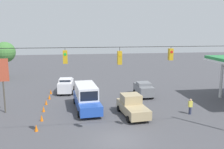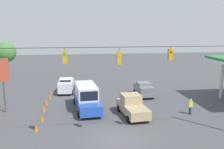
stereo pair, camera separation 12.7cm
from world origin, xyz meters
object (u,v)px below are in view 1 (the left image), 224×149
Objects in this scene: box_truck_blue_withflow_mid at (86,97)px; traffic_cone_second at (42,118)px; overhead_signal_span at (119,79)px; traffic_cone_fifth at (49,97)px; traffic_cone_farthest at (51,92)px; pedestrian at (190,107)px; traffic_cone_nearest at (36,128)px; tree_horizon_left at (5,52)px; sedan_white_withflow_far at (66,85)px; traffic_cone_fourth at (46,102)px; pickup_truck_tan_crossing_near at (132,106)px; traffic_cone_third at (44,109)px; sedan_grey_oncoming_far at (143,89)px.

box_truck_blue_withflow_mid reaches higher than traffic_cone_second.
overhead_signal_span is at bearing 140.35° from traffic_cone_second.
traffic_cone_fifth and traffic_cone_farthest have the same top height.
traffic_cone_second is at bearing -1.04° from pedestrian.
tree_horizon_left reaches higher than traffic_cone_nearest.
pedestrian is 33.61m from tree_horizon_left.
sedan_white_withflow_far is at bearing -100.54° from traffic_cone_second.
tree_horizon_left is (8.77, -17.49, 4.37)m from traffic_cone_fourth.
sedan_white_withflow_far is 16.66m from tree_horizon_left.
sedan_white_withflow_far is at bearing -122.90° from traffic_cone_fifth.
pedestrian is (-10.64, 3.44, -0.52)m from box_truck_blue_withflow_mid.
traffic_cone_nearest is 2.46m from traffic_cone_second.
traffic_cone_fourth and traffic_cone_farthest have the same top height.
traffic_cone_fifth is at bearing -45.64° from box_truck_blue_withflow_mid.
pedestrian is (-15.13, 8.02, 0.52)m from traffic_cone_fifth.
traffic_cone_second is (2.02, 10.84, -0.73)m from sedan_white_withflow_far.
traffic_cone_nearest and traffic_cone_fourth have the same top height.
pickup_truck_tan_crossing_near is at bearing -5.59° from pedestrian.
box_truck_blue_withflow_mid is at bearing -76.22° from overhead_signal_span.
pedestrian is (-15.18, 10.67, 0.52)m from traffic_cone_farthest.
traffic_cone_nearest is at bearing 89.00° from traffic_cone_fifth.
tree_horizon_left is at bearing -59.47° from traffic_cone_fifth.
traffic_cone_fifth is (-0.01, -7.75, 0.00)m from traffic_cone_second.
traffic_cone_nearest and traffic_cone_second have the same top height.
traffic_cone_nearest is 5.28m from traffic_cone_third.
sedan_white_withflow_far reaches higher than traffic_cone_third.
traffic_cone_farthest is (-0.10, -5.00, 0.00)m from traffic_cone_fourth.
traffic_cone_third is 1.00× the size of traffic_cone_farthest.
pickup_truck_tan_crossing_near is 9.10m from traffic_cone_second.
traffic_cone_nearest is 1.00× the size of traffic_cone_farthest.
traffic_cone_nearest is 1.00× the size of traffic_cone_third.
traffic_cone_third is at bearing 113.61° from tree_horizon_left.
traffic_cone_nearest is 10.21m from traffic_cone_fifth.
traffic_cone_fourth is 5.00m from traffic_cone_farthest.
overhead_signal_span is 9.82m from traffic_cone_second.
sedan_grey_oncoming_far is 15.80m from traffic_cone_nearest.
traffic_cone_second is at bearing 79.46° from sedan_white_withflow_far.
traffic_cone_third is 22.32m from tree_horizon_left.
traffic_cone_fourth is (-0.00, -2.57, 0.00)m from traffic_cone_third.
sedan_grey_oncoming_far reaches higher than pedestrian.
tree_horizon_left reaches higher than traffic_cone_third.
pickup_truck_tan_crossing_near reaches higher than traffic_cone_fifth.
traffic_cone_third is (-0.02, -5.28, 0.00)m from traffic_cone_nearest.
traffic_cone_nearest is at bearing 109.04° from tree_horizon_left.
tree_horizon_left is at bearing -68.73° from traffic_cone_second.
traffic_cone_farthest is at bearing -91.17° from traffic_cone_fourth.
pedestrian reaches higher than traffic_cone_second.
pickup_truck_tan_crossing_near is at bearing -112.83° from overhead_signal_span.
sedan_white_withflow_far is 13.50m from traffic_cone_nearest.
pickup_truck_tan_crossing_near is (-2.44, -5.81, -4.09)m from overhead_signal_span.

